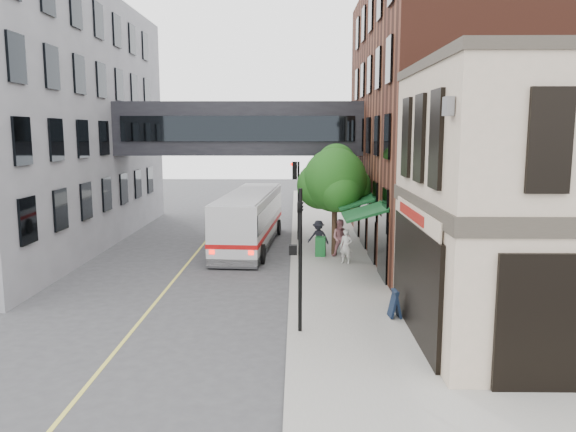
{
  "coord_description": "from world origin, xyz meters",
  "views": [
    {
      "loc": [
        0.28,
        -14.9,
        6.37
      ],
      "look_at": [
        -0.01,
        4.45,
        3.43
      ],
      "focal_mm": 35.0,
      "sensor_mm": 36.0,
      "label": 1
    }
  ],
  "objects_px": {
    "pedestrian_c": "(318,237)",
    "newspaper_box": "(321,246)",
    "bus": "(250,217)",
    "pedestrian_b": "(341,238)",
    "sandwich_board": "(395,304)",
    "pedestrian_a": "(346,246)"
  },
  "relations": [
    {
      "from": "pedestrian_c",
      "to": "newspaper_box",
      "type": "height_order",
      "value": "pedestrian_c"
    },
    {
      "from": "bus",
      "to": "newspaper_box",
      "type": "bearing_deg",
      "value": -38.65
    },
    {
      "from": "pedestrian_b",
      "to": "sandwich_board",
      "type": "relative_size",
      "value": 2.0
    },
    {
      "from": "pedestrian_a",
      "to": "newspaper_box",
      "type": "xyz_separation_m",
      "value": [
        -1.14,
        1.51,
        -0.32
      ]
    },
    {
      "from": "pedestrian_b",
      "to": "sandwich_board",
      "type": "bearing_deg",
      "value": -73.12
    },
    {
      "from": "pedestrian_c",
      "to": "newspaper_box",
      "type": "relative_size",
      "value": 1.75
    },
    {
      "from": "newspaper_box",
      "to": "sandwich_board",
      "type": "bearing_deg",
      "value": -69.16
    },
    {
      "from": "pedestrian_a",
      "to": "newspaper_box",
      "type": "bearing_deg",
      "value": 150.53
    },
    {
      "from": "pedestrian_b",
      "to": "newspaper_box",
      "type": "xyz_separation_m",
      "value": [
        -1.0,
        0.18,
        -0.45
      ]
    },
    {
      "from": "pedestrian_a",
      "to": "newspaper_box",
      "type": "relative_size",
      "value": 1.65
    },
    {
      "from": "pedestrian_a",
      "to": "sandwich_board",
      "type": "xyz_separation_m",
      "value": [
        0.96,
        -7.81,
        -0.34
      ]
    },
    {
      "from": "bus",
      "to": "pedestrian_a",
      "type": "xyz_separation_m",
      "value": [
        4.94,
        -4.55,
        -0.7
      ]
    },
    {
      "from": "pedestrian_c",
      "to": "bus",
      "type": "bearing_deg",
      "value": 169.99
    },
    {
      "from": "pedestrian_b",
      "to": "newspaper_box",
      "type": "height_order",
      "value": "pedestrian_b"
    },
    {
      "from": "bus",
      "to": "pedestrian_c",
      "type": "relative_size",
      "value": 6.46
    },
    {
      "from": "pedestrian_b",
      "to": "newspaper_box",
      "type": "bearing_deg",
      "value": 180.0
    },
    {
      "from": "pedestrian_c",
      "to": "sandwich_board",
      "type": "relative_size",
      "value": 1.83
    },
    {
      "from": "pedestrian_c",
      "to": "newspaper_box",
      "type": "distance_m",
      "value": 0.62
    },
    {
      "from": "newspaper_box",
      "to": "sandwich_board",
      "type": "height_order",
      "value": "newspaper_box"
    },
    {
      "from": "pedestrian_b",
      "to": "pedestrian_c",
      "type": "distance_m",
      "value": 1.28
    },
    {
      "from": "pedestrian_b",
      "to": "newspaper_box",
      "type": "distance_m",
      "value": 1.11
    },
    {
      "from": "bus",
      "to": "sandwich_board",
      "type": "relative_size",
      "value": 11.81
    }
  ]
}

